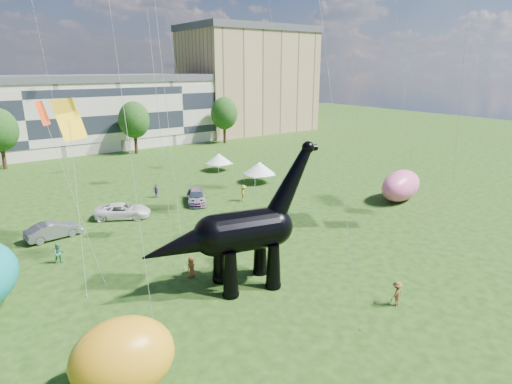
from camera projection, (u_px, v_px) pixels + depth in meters
ground at (312, 294)px, 28.58m from camera, size 220.00×220.00×0.00m
terrace_row at (20, 120)px, 70.61m from camera, size 78.00×11.00×12.00m
apartment_block at (248, 82)px, 98.44m from camera, size 28.00×18.00×22.00m
tree_mid_right at (134, 117)px, 72.50m from camera, size 5.20×5.20×9.44m
tree_far_right at (224, 111)px, 82.59m from camera, size 5.20×5.20×9.44m
dinosaur_sculpture at (238, 234)px, 28.61m from camera, size 12.44×4.73×10.16m
car_grey at (53, 230)px, 37.57m from camera, size 4.78×2.17×1.52m
car_white at (123, 211)px, 42.66m from camera, size 5.89×4.75×1.49m
car_dark at (196, 197)px, 47.37m from camera, size 3.82×5.25×1.41m
gazebo_near at (259, 168)px, 55.27m from camera, size 4.45×4.45×2.78m
gazebo_far at (219, 158)px, 61.68m from camera, size 4.32×4.32×2.56m
inflatable_pink at (401, 186)px, 48.06m from camera, size 7.47×4.96×3.42m
inflatable_yellow at (123, 357)px, 19.57m from camera, size 5.29×4.37×3.67m
visitors at (148, 235)px, 36.18m from camera, size 33.05×31.71×1.86m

